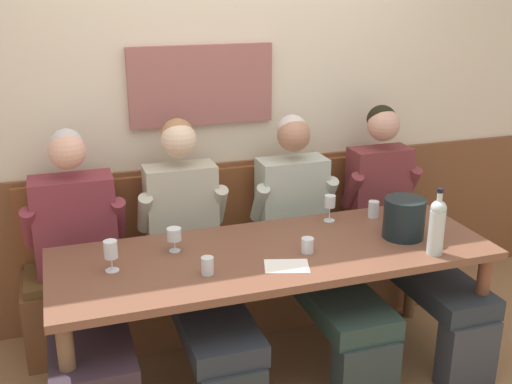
{
  "coord_description": "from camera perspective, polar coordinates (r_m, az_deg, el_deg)",
  "views": [
    {
      "loc": [
        -0.98,
        -2.47,
        2.04
      ],
      "look_at": [
        -0.01,
        0.46,
        0.96
      ],
      "focal_mm": 43.44,
      "sensor_mm": 36.0,
      "label": 1
    }
  ],
  "objects": [
    {
      "name": "person_center_right_seat",
      "position": [
        3.54,
        5.23,
        -4.62
      ],
      "size": [
        0.52,
        1.19,
        1.28
      ],
      "color": "#283434",
      "rests_on": "ground"
    },
    {
      "name": "water_tumbler_right",
      "position": [
        2.87,
        -4.49,
        -6.78
      ],
      "size": [
        0.06,
        0.06,
        0.08
      ],
      "primitive_type": "cylinder",
      "color": "silver",
      "rests_on": "dining_table"
    },
    {
      "name": "dining_table",
      "position": [
        3.16,
        1.66,
        -6.73
      ],
      "size": [
        2.21,
        0.78,
        0.74
      ],
      "color": "brown",
      "rests_on": "ground"
    },
    {
      "name": "wine_bottle_clear_water",
      "position": [
        3.15,
        16.32,
        -2.97
      ],
      "size": [
        0.08,
        0.08,
        0.34
      ],
      "color": "#B4C3C3",
      "rests_on": "dining_table"
    },
    {
      "name": "water_tumbler_center",
      "position": [
        3.58,
        10.77,
        -1.57
      ],
      "size": [
        0.06,
        0.06,
        0.09
      ],
      "primitive_type": "cylinder",
      "color": "silver",
      "rests_on": "dining_table"
    },
    {
      "name": "person_center_left_seat",
      "position": [
        3.29,
        -15.83,
        -7.16
      ],
      "size": [
        0.54,
        1.19,
        1.29
      ],
      "color": "#2F2630",
      "rests_on": "ground"
    },
    {
      "name": "tasting_sheet_left_guest",
      "position": [
        2.96,
        2.83,
        -6.82
      ],
      "size": [
        0.24,
        0.2,
        0.0
      ],
      "primitive_type": "cube",
      "rotation": [
        0.0,
        0.0,
        -0.29
      ],
      "color": "white",
      "rests_on": "dining_table"
    },
    {
      "name": "wine_glass_by_bottle",
      "position": [
        3.1,
        -7.55,
        -3.99
      ],
      "size": [
        0.07,
        0.07,
        0.12
      ],
      "color": "silver",
      "rests_on": "dining_table"
    },
    {
      "name": "person_left_seat",
      "position": [
        3.79,
        13.45,
        -3.16
      ],
      "size": [
        0.49,
        1.19,
        1.3
      ],
      "color": "#31353E",
      "rests_on": "ground"
    },
    {
      "name": "water_tumbler_left",
      "position": [
        3.09,
        4.76,
        -4.91
      ],
      "size": [
        0.06,
        0.06,
        0.08
      ],
      "primitive_type": "cylinder",
      "color": "silver",
      "rests_on": "dining_table"
    },
    {
      "name": "ice_bucket",
      "position": [
        3.33,
        13.47,
        -2.35
      ],
      "size": [
        0.22,
        0.22,
        0.21
      ],
      "primitive_type": "cylinder",
      "color": "black",
      "rests_on": "dining_table"
    },
    {
      "name": "wine_glass_center_front",
      "position": [
        3.49,
        13.93,
        -1.51
      ],
      "size": [
        0.08,
        0.08,
        0.14
      ],
      "color": "silver",
      "rests_on": "dining_table"
    },
    {
      "name": "room_wall_back",
      "position": [
        3.75,
        -3.02,
        9.35
      ],
      "size": [
        6.8,
        0.12,
        2.8
      ],
      "color": "beige",
      "rests_on": "ground"
    },
    {
      "name": "wood_wainscot_panel",
      "position": [
        3.96,
        -2.56,
        -3.97
      ],
      "size": [
        6.8,
        0.03,
        0.97
      ],
      "primitive_type": "cube",
      "color": "brown",
      "rests_on": "ground"
    },
    {
      "name": "wine_glass_mid_left",
      "position": [
        2.95,
        -13.23,
        -5.34
      ],
      "size": [
        0.06,
        0.06,
        0.15
      ],
      "color": "silver",
      "rests_on": "dining_table"
    },
    {
      "name": "person_right_seat",
      "position": [
        3.34,
        -5.62,
        -5.94
      ],
      "size": [
        0.51,
        1.19,
        1.31
      ],
      "color": "#262E33",
      "rests_on": "ground"
    },
    {
      "name": "wine_glass_center_rear",
      "position": [
        3.47,
        6.82,
        -1.02
      ],
      "size": [
        0.06,
        0.06,
        0.15
      ],
      "color": "silver",
      "rests_on": "dining_table"
    },
    {
      "name": "wall_bench",
      "position": [
        3.86,
        -1.65,
        -7.88
      ],
      "size": [
        2.51,
        0.42,
        0.94
      ],
      "color": "brown",
      "rests_on": "ground"
    }
  ]
}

